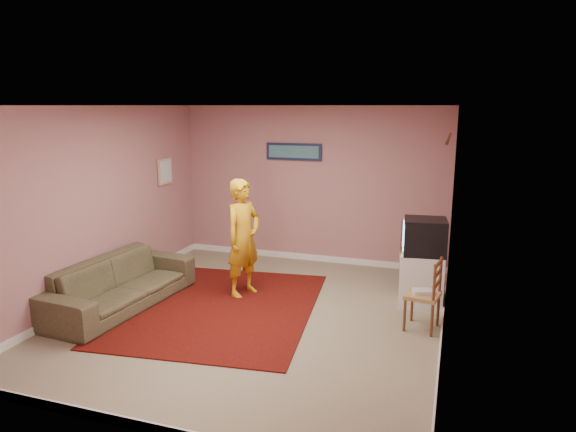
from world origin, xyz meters
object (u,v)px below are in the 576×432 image
(crt_tv, at_px, (425,236))
(person, at_px, (243,238))
(chair_a, at_px, (415,249))
(sofa, at_px, (121,283))
(chair_b, at_px, (423,286))
(tv_cabinet, at_px, (422,280))

(crt_tv, distance_m, person, 2.42)
(crt_tv, bearing_deg, chair_a, 97.38)
(sofa, relative_size, person, 1.35)
(chair_b, distance_m, sofa, 3.84)
(crt_tv, relative_size, person, 0.36)
(chair_b, relative_size, sofa, 0.21)
(chair_a, height_order, person, person)
(tv_cabinet, relative_size, chair_a, 1.35)
(chair_a, bearing_deg, person, -162.90)
(crt_tv, relative_size, chair_b, 1.26)
(crt_tv, height_order, chair_b, crt_tv)
(crt_tv, height_order, chair_a, crt_tv)
(chair_b, bearing_deg, sofa, -72.48)
(tv_cabinet, relative_size, crt_tv, 1.21)
(chair_a, relative_size, chair_b, 1.12)
(crt_tv, xyz_separation_m, sofa, (-3.74, -1.29, -0.62))
(sofa, bearing_deg, chair_a, -57.25)
(chair_b, xyz_separation_m, person, (-2.44, 0.39, 0.29))
(chair_b, relative_size, person, 0.29)
(chair_b, bearing_deg, person, -89.59)
(tv_cabinet, distance_m, chair_a, 0.68)
(crt_tv, height_order, person, person)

